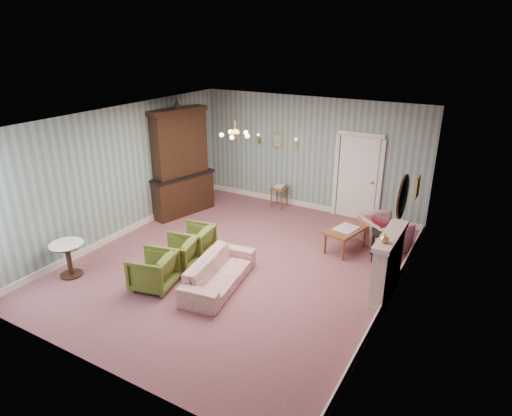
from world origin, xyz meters
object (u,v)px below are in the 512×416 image
Objects in this scene: fireplace at (388,264)px; coffee_table at (345,239)px; olive_chair_c at (194,240)px; dresser at (180,159)px; side_table_black at (381,246)px; sofa_chintz at (219,268)px; olive_chair_b at (176,253)px; olive_chair_a at (153,269)px; pedestal_table at (69,259)px; wingback_chair at (384,228)px.

fireplace reaches higher than coffee_table.
olive_chair_c is 2.67m from dresser.
fireplace is at bearing -71.11° from side_table_black.
dresser reaches higher than sofa_chintz.
dresser is 4.62× the size of side_table_black.
coffee_table is 0.77m from side_table_black.
olive_chair_c reaches higher than side_table_black.
fireplace is at bearing 93.99° from olive_chair_b.
olive_chair_a is at bearing -45.07° from dresser.
side_table_black is at bearing 35.80° from pedestal_table.
wingback_chair is (3.18, 3.76, 0.06)m from olive_chair_a.
dresser reaches higher than olive_chair_a.
fireplace reaches higher than olive_chair_c.
coffee_table is at bearing 176.87° from side_table_black.
olive_chair_c is 3.86m from fireplace.
dresser is at bearing -157.52° from olive_chair_b.
olive_chair_c reaches higher than pedestal_table.
side_table_black is 6.13m from pedestal_table.
olive_chair_c is at bearing -145.69° from coffee_table.
olive_chair_b is 0.99× the size of olive_chair_c.
sofa_chintz is 2.94m from coffee_table.
side_table_black is at bearing -3.13° from coffee_table.
pedestal_table is at bearing 103.71° from sofa_chintz.
olive_chair_c is at bearing 171.16° from olive_chair_a.
olive_chair_a is at bearing -4.20° from olive_chair_c.
pedestal_table is at bearing 82.97° from wingback_chair.
wingback_chair is at bearing 126.69° from olive_chair_a.
olive_chair_b reaches higher than side_table_black.
olive_chair_c is 0.74× the size of wingback_chair.
sofa_chintz reaches higher than olive_chair_c.
sofa_chintz is at bearing 71.81° from olive_chair_b.
olive_chair_a is 0.26× the size of dresser.
side_table_black is at bearing 142.57° from wingback_chair.
pedestal_table is at bearing -139.22° from coffee_table.
wingback_chair reaches higher than sofa_chintz.
olive_chair_a is at bearing -10.20° from olive_chair_b.
olive_chair_c is 1.19× the size of side_table_black.
wingback_chair is (3.28, 2.41, 0.06)m from olive_chair_c.
olive_chair_b reaches higher than pedestal_table.
olive_chair_a is at bearing 16.05° from pedestal_table.
wingback_chair reaches higher than side_table_black.
olive_chair_a is 4.18m from fireplace.
wingback_chair is at bearing 117.88° from olive_chair_c.
coffee_table is at bearing 133.72° from fireplace.
sofa_chintz is at bearing 109.27° from olive_chair_a.
pedestal_table is (-1.62, -1.20, -0.02)m from olive_chair_b.
side_table_black is (5.11, -0.00, -1.11)m from dresser.
olive_chair_a is 0.74× the size of coffee_table.
olive_chair_c is 0.26× the size of dresser.
olive_chair_c is at bearing 171.22° from olive_chair_b.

